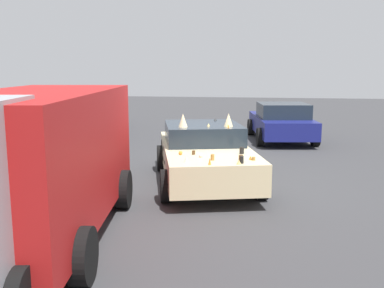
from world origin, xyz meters
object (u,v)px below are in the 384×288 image
(art_car_decorated, at_px, (205,153))
(parked_van_far_left, at_px, (40,158))
(parked_sedan_far_right, at_px, (73,112))
(parked_sedan_near_right, at_px, (281,122))
(parked_sedan_behind_right, at_px, (56,120))

(art_car_decorated, height_order, parked_van_far_left, parked_van_far_left)
(art_car_decorated, xyz_separation_m, parked_sedan_far_right, (8.28, 6.87, 0.04))
(parked_van_far_left, distance_m, parked_sedan_far_right, 12.92)
(parked_van_far_left, distance_m, parked_sedan_near_right, 10.77)
(parked_sedan_near_right, xyz_separation_m, parked_sedan_behind_right, (-1.23, 8.07, 0.05))
(parked_sedan_far_right, bearing_deg, art_car_decorated, -127.64)
(art_car_decorated, relative_size, parked_sedan_far_right, 1.05)
(parked_sedan_near_right, relative_size, parked_sedan_behind_right, 1.02)
(art_car_decorated, distance_m, parked_van_far_left, 4.26)
(art_car_decorated, xyz_separation_m, parked_sedan_near_right, (6.29, -1.97, 0.00))
(parked_sedan_behind_right, bearing_deg, parked_sedan_far_right, -160.67)
(art_car_decorated, bearing_deg, parked_sedan_far_right, -155.26)
(art_car_decorated, bearing_deg, parked_van_far_left, -43.76)
(parked_sedan_near_right, distance_m, parked_sedan_behind_right, 8.17)
(parked_van_far_left, bearing_deg, parked_sedan_near_right, -30.18)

